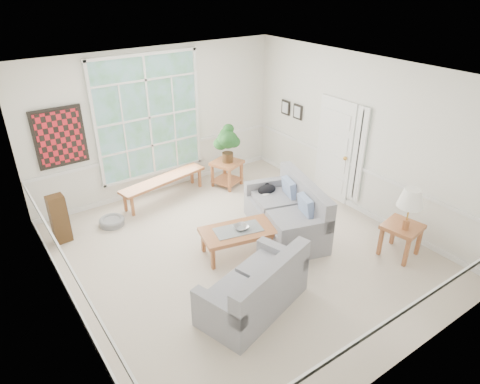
# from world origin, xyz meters

# --- Properties ---
(floor) EXTENTS (5.50, 6.00, 0.01)m
(floor) POSITION_xyz_m (0.00, 0.00, -0.01)
(floor) COLOR #C0B09E
(floor) RESTS_ON ground
(ceiling) EXTENTS (5.50, 6.00, 0.02)m
(ceiling) POSITION_xyz_m (0.00, 0.00, 3.00)
(ceiling) COLOR white
(ceiling) RESTS_ON ground
(wall_back) EXTENTS (5.50, 0.02, 3.00)m
(wall_back) POSITION_xyz_m (0.00, 3.00, 1.50)
(wall_back) COLOR white
(wall_back) RESTS_ON ground
(wall_front) EXTENTS (5.50, 0.02, 3.00)m
(wall_front) POSITION_xyz_m (0.00, -3.00, 1.50)
(wall_front) COLOR white
(wall_front) RESTS_ON ground
(wall_left) EXTENTS (0.02, 6.00, 3.00)m
(wall_left) POSITION_xyz_m (-2.75, 0.00, 1.50)
(wall_left) COLOR white
(wall_left) RESTS_ON ground
(wall_right) EXTENTS (0.02, 6.00, 3.00)m
(wall_right) POSITION_xyz_m (2.75, 0.00, 1.50)
(wall_right) COLOR white
(wall_right) RESTS_ON ground
(window_back) EXTENTS (2.30, 0.08, 2.40)m
(window_back) POSITION_xyz_m (-0.20, 2.96, 1.65)
(window_back) COLOR white
(window_back) RESTS_ON wall_back
(entry_door) EXTENTS (0.08, 0.90, 2.10)m
(entry_door) POSITION_xyz_m (2.71, 0.60, 1.05)
(entry_door) COLOR white
(entry_door) RESTS_ON floor
(door_sidelight) EXTENTS (0.08, 0.26, 1.90)m
(door_sidelight) POSITION_xyz_m (2.71, -0.03, 1.15)
(door_sidelight) COLOR white
(door_sidelight) RESTS_ON wall_right
(wall_art) EXTENTS (0.90, 0.06, 1.10)m
(wall_art) POSITION_xyz_m (-1.95, 2.95, 1.60)
(wall_art) COLOR maroon
(wall_art) RESTS_ON wall_back
(wall_frame_near) EXTENTS (0.04, 0.26, 0.32)m
(wall_frame_near) POSITION_xyz_m (2.71, 1.75, 1.55)
(wall_frame_near) COLOR black
(wall_frame_near) RESTS_ON wall_right
(wall_frame_far) EXTENTS (0.04, 0.26, 0.32)m
(wall_frame_far) POSITION_xyz_m (2.71, 2.15, 1.55)
(wall_frame_far) COLOR black
(wall_frame_far) RESTS_ON wall_right
(loveseat_right) EXTENTS (1.43, 2.02, 0.99)m
(loveseat_right) POSITION_xyz_m (1.00, 0.06, 0.49)
(loveseat_right) COLOR gray
(loveseat_right) RESTS_ON floor
(loveseat_front) EXTENTS (1.79, 1.27, 0.88)m
(loveseat_front) POSITION_xyz_m (-0.64, -1.16, 0.44)
(loveseat_front) COLOR gray
(loveseat_front) RESTS_ON floor
(coffee_table) EXTENTS (1.35, 0.94, 0.46)m
(coffee_table) POSITION_xyz_m (-0.06, 0.03, 0.23)
(coffee_table) COLOR #9E5A32
(coffee_table) RESTS_ON floor
(pewter_bowl) EXTENTS (0.31, 0.31, 0.07)m
(pewter_bowl) POSITION_xyz_m (-0.00, 0.02, 0.50)
(pewter_bowl) COLOR #949499
(pewter_bowl) RESTS_ON coffee_table
(window_bench) EXTENTS (1.99, 0.74, 0.45)m
(window_bench) POSITION_xyz_m (-0.21, 2.52, 0.23)
(window_bench) COLOR #9E5A32
(window_bench) RESTS_ON floor
(end_table) EXTENTS (0.74, 0.74, 0.58)m
(end_table) POSITION_xyz_m (1.20, 2.27, 0.29)
(end_table) COLOR #9E5A32
(end_table) RESTS_ON floor
(houseplant) EXTENTS (0.64, 0.64, 0.83)m
(houseplant) POSITION_xyz_m (1.22, 2.26, 0.99)
(houseplant) COLOR #1F5020
(houseplant) RESTS_ON end_table
(side_table) EXTENTS (0.66, 0.66, 0.58)m
(side_table) POSITION_xyz_m (2.13, -1.57, 0.29)
(side_table) COLOR #9E5A32
(side_table) RESTS_ON floor
(table_lamp) EXTENTS (0.49, 0.49, 0.71)m
(table_lamp) POSITION_xyz_m (2.08, -1.64, 0.94)
(table_lamp) COLOR silver
(table_lamp) RESTS_ON side_table
(pet_bed) EXTENTS (0.62, 0.62, 0.14)m
(pet_bed) POSITION_xyz_m (-1.50, 2.14, 0.07)
(pet_bed) COLOR slate
(pet_bed) RESTS_ON floor
(floor_speaker) EXTENTS (0.29, 0.23, 0.90)m
(floor_speaker) POSITION_xyz_m (-2.40, 2.12, 0.45)
(floor_speaker) COLOR #402914
(floor_speaker) RESTS_ON floor
(cat) EXTENTS (0.44, 0.37, 0.18)m
(cat) POSITION_xyz_m (1.08, 0.71, 0.60)
(cat) COLOR black
(cat) RESTS_ON loveseat_right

